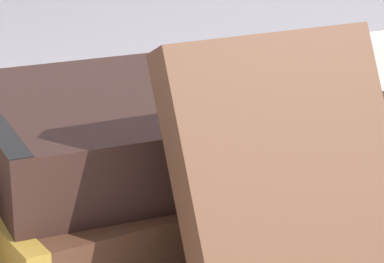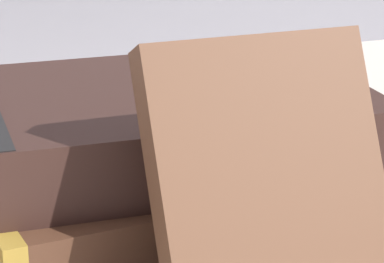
% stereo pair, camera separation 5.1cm
% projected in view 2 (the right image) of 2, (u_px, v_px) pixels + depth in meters
% --- Properties ---
extents(ground_plane, '(3.00, 3.00, 0.00)m').
position_uv_depth(ground_plane, '(111.00, 220.00, 0.52)').
color(ground_plane, beige).
extents(book_flat_bottom, '(0.26, 0.19, 0.03)m').
position_uv_depth(book_flat_bottom, '(162.00, 179.00, 0.54)').
color(book_flat_bottom, '#4C2D1E').
rests_on(book_flat_bottom, ground_plane).
extents(book_flat_top, '(0.23, 0.17, 0.04)m').
position_uv_depth(book_flat_top, '(161.00, 121.00, 0.53)').
color(book_flat_top, '#331E19').
rests_on(book_flat_top, book_flat_bottom).
extents(book_leaning_front, '(0.11, 0.07, 0.12)m').
position_uv_depth(book_leaning_front, '(269.00, 184.00, 0.42)').
color(book_leaning_front, brown).
rests_on(book_leaning_front, ground_plane).
extents(pocket_watch, '(0.06, 0.06, 0.01)m').
position_uv_depth(pocket_watch, '(251.00, 87.00, 0.51)').
color(pocket_watch, silver).
rests_on(pocket_watch, book_flat_top).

